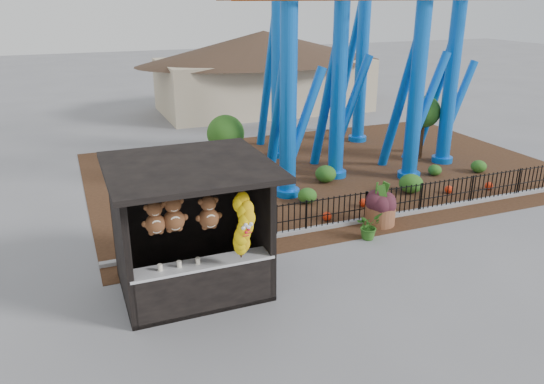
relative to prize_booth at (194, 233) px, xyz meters
name	(u,v)px	position (x,y,z in m)	size (l,w,h in m)	color
ground	(329,287)	(2.98, -0.91, -1.53)	(120.00, 120.00, 0.00)	slate
mulch_bed	(325,170)	(6.98, 7.09, -1.52)	(18.00, 12.00, 0.02)	#331E11
curb	(399,215)	(6.98, 2.09, -1.47)	(18.00, 0.18, 0.12)	gray
prize_booth	(194,233)	(0.00, 0.00, 0.00)	(3.50, 3.40, 3.12)	black
picket_fence	(424,198)	(7.88, 2.09, -1.03)	(12.20, 0.06, 1.00)	black
terracotta_planter	(380,215)	(6.09, 1.79, -1.23)	(0.91, 0.91, 0.59)	brown
planter_foliage	(381,196)	(6.09, 1.79, -0.61)	(0.70, 0.70, 0.64)	#35151D
potted_plant	(369,226)	(5.24, 1.06, -1.14)	(0.70, 0.60, 0.77)	#225719
landscaping	(384,180)	(8.01, 4.50, -1.23)	(8.21, 3.76, 0.67)	#255318
pavilion	(264,58)	(8.98, 19.09, 1.54)	(15.00, 15.00, 4.80)	#BFAD8C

